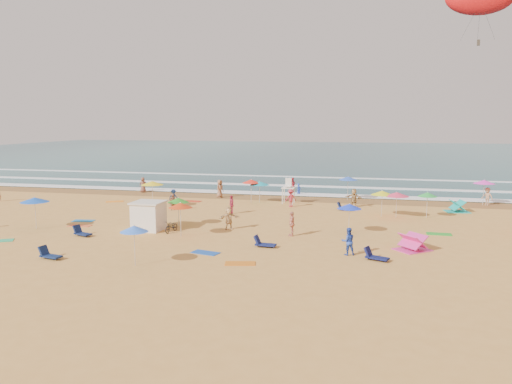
# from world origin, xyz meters

# --- Properties ---
(ground) EXTENTS (220.00, 220.00, 0.00)m
(ground) POSITION_xyz_m (0.00, 0.00, 0.00)
(ground) COLOR gold
(ground) RESTS_ON ground
(ocean) EXTENTS (220.00, 140.00, 0.18)m
(ocean) POSITION_xyz_m (0.00, 84.00, 0.00)
(ocean) COLOR #0C4756
(ocean) RESTS_ON ground
(wet_sand) EXTENTS (220.00, 220.00, 0.00)m
(wet_sand) POSITION_xyz_m (0.00, 12.50, 0.01)
(wet_sand) COLOR olive
(wet_sand) RESTS_ON ground
(surf_foam) EXTENTS (200.00, 18.70, 0.05)m
(surf_foam) POSITION_xyz_m (0.00, 21.32, 0.10)
(surf_foam) COLOR white
(surf_foam) RESTS_ON ground
(cabana) EXTENTS (2.00, 2.00, 2.00)m
(cabana) POSITION_xyz_m (-3.80, -4.89, 1.00)
(cabana) COLOR white
(cabana) RESTS_ON ground
(cabana_roof) EXTENTS (2.20, 2.20, 0.12)m
(cabana_roof) POSITION_xyz_m (-3.80, -4.89, 2.06)
(cabana_roof) COLOR silver
(cabana_roof) RESTS_ON cabana
(bicycle) EXTENTS (0.79, 1.62, 0.81)m
(bicycle) POSITION_xyz_m (-1.90, -5.19, 0.41)
(bicycle) COLOR black
(bicycle) RESTS_ON ground
(lifeguard_stand) EXTENTS (1.20, 1.20, 2.10)m
(lifeguard_stand) POSITION_xyz_m (4.24, 9.24, 1.05)
(lifeguard_stand) COLOR white
(lifeguard_stand) RESTS_ON ground
(beach_umbrellas) EXTENTS (55.33, 28.52, 0.71)m
(beach_umbrellas) POSITION_xyz_m (2.64, 1.64, 2.10)
(beach_umbrellas) COLOR #DF4F17
(beach_umbrellas) RESTS_ON ground
(loungers) EXTENTS (52.33, 20.82, 0.34)m
(loungers) POSITION_xyz_m (7.48, -5.23, 0.17)
(loungers) COLOR #101A52
(loungers) RESTS_ON ground
(towels) EXTENTS (55.46, 21.36, 0.03)m
(towels) POSITION_xyz_m (-2.41, -2.62, 0.01)
(towels) COLOR red
(towels) RESTS_ON ground
(popup_tents) EXTENTS (7.26, 16.97, 1.20)m
(popup_tents) POSITION_xyz_m (17.10, 0.84, 0.60)
(popup_tents) COLOR #DE3192
(popup_tents) RESTS_ON ground
(beachgoers) EXTENTS (47.97, 27.46, 2.14)m
(beachgoers) POSITION_xyz_m (1.09, 5.01, 0.82)
(beachgoers) COLOR #E29177
(beachgoers) RESTS_ON ground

